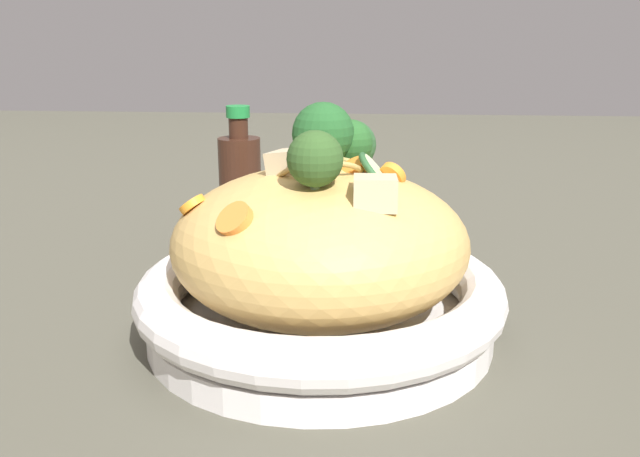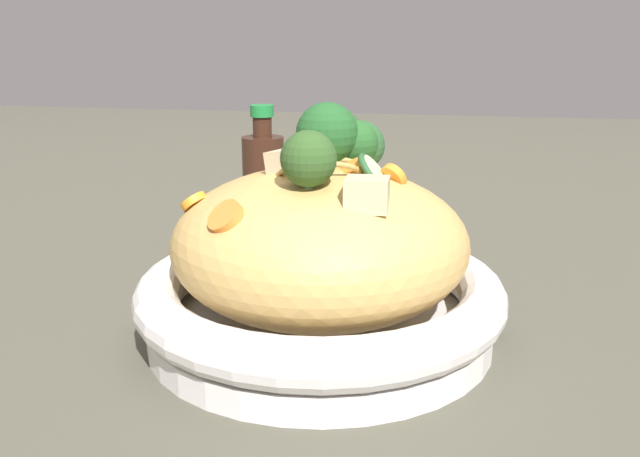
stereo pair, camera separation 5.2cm
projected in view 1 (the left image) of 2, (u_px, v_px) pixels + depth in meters
ground_plane at (320, 336)px, 0.54m from camera, size 3.00×3.00×0.00m
serving_bowl at (320, 302)px, 0.53m from camera, size 0.28×0.28×0.06m
noodle_heap at (320, 242)px, 0.52m from camera, size 0.22×0.22×0.12m
broccoli_florets at (330, 143)px, 0.54m from camera, size 0.16×0.08×0.07m
carrot_coins at (296, 192)px, 0.49m from camera, size 0.11×0.17×0.04m
zucchini_slices at (346, 167)px, 0.53m from camera, size 0.09×0.08×0.03m
chicken_chunks at (336, 180)px, 0.48m from camera, size 0.08×0.10×0.03m
soy_sauce_bottle at (240, 189)px, 0.75m from camera, size 0.05×0.05×0.15m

